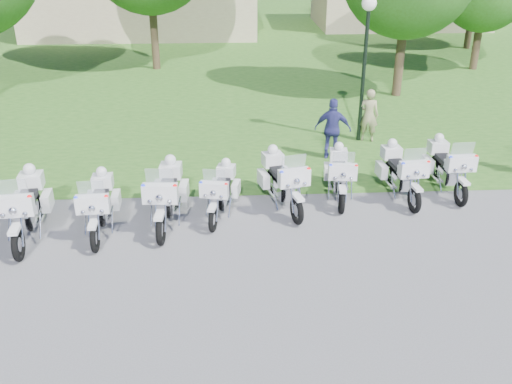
{
  "coord_description": "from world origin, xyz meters",
  "views": [
    {
      "loc": [
        -0.87,
        -10.31,
        6.38
      ],
      "look_at": [
        -0.27,
        1.2,
        0.95
      ],
      "focal_mm": 40.0,
      "sensor_mm": 36.0,
      "label": 1
    }
  ],
  "objects_px": {
    "motorcycle_1": "(100,204)",
    "motorcycle_7": "(447,166)",
    "motorcycle_3": "(221,191)",
    "motorcycle_6": "(401,172)",
    "bystander_a": "(369,116)",
    "motorcycle_4": "(282,180)",
    "motorcycle_0": "(26,206)",
    "bystander_c": "(333,129)",
    "motorcycle_2": "(167,194)",
    "lamp_post": "(367,35)",
    "motorcycle_5": "(340,174)"
  },
  "relations": [
    {
      "from": "motorcycle_1",
      "to": "motorcycle_7",
      "type": "bearing_deg",
      "value": -171.5
    },
    {
      "from": "motorcycle_3",
      "to": "motorcycle_6",
      "type": "xyz_separation_m",
      "value": [
        4.58,
        0.79,
        0.06
      ]
    },
    {
      "from": "motorcycle_6",
      "to": "bystander_a",
      "type": "distance_m",
      "value": 4.1
    },
    {
      "from": "motorcycle_4",
      "to": "motorcycle_6",
      "type": "xyz_separation_m",
      "value": [
        3.07,
        0.42,
        -0.02
      ]
    },
    {
      "from": "motorcycle_4",
      "to": "bystander_a",
      "type": "relative_size",
      "value": 1.4
    },
    {
      "from": "motorcycle_0",
      "to": "motorcycle_7",
      "type": "relative_size",
      "value": 1.08
    },
    {
      "from": "motorcycle_4",
      "to": "motorcycle_7",
      "type": "height_order",
      "value": "motorcycle_4"
    },
    {
      "from": "motorcycle_3",
      "to": "bystander_c",
      "type": "bearing_deg",
      "value": -122.0
    },
    {
      "from": "motorcycle_1",
      "to": "bystander_c",
      "type": "height_order",
      "value": "bystander_c"
    },
    {
      "from": "motorcycle_1",
      "to": "bystander_c",
      "type": "xyz_separation_m",
      "value": [
        6.02,
        4.12,
        0.27
      ]
    },
    {
      "from": "motorcycle_3",
      "to": "motorcycle_6",
      "type": "relative_size",
      "value": 0.9
    },
    {
      "from": "motorcycle_3",
      "to": "motorcycle_4",
      "type": "height_order",
      "value": "motorcycle_4"
    },
    {
      "from": "motorcycle_2",
      "to": "lamp_post",
      "type": "xyz_separation_m",
      "value": [
        5.69,
        5.31,
        2.65
      ]
    },
    {
      "from": "motorcycle_3",
      "to": "motorcycle_1",
      "type": "bearing_deg",
      "value": 25.53
    },
    {
      "from": "motorcycle_2",
      "to": "lamp_post",
      "type": "bearing_deg",
      "value": -133.62
    },
    {
      "from": "motorcycle_3",
      "to": "motorcycle_2",
      "type": "bearing_deg",
      "value": 27.33
    },
    {
      "from": "motorcycle_2",
      "to": "motorcycle_7",
      "type": "bearing_deg",
      "value": -165.27
    },
    {
      "from": "motorcycle_3",
      "to": "motorcycle_4",
      "type": "relative_size",
      "value": 0.89
    },
    {
      "from": "motorcycle_0",
      "to": "bystander_a",
      "type": "bearing_deg",
      "value": -153.31
    },
    {
      "from": "lamp_post",
      "to": "bystander_c",
      "type": "bearing_deg",
      "value": -127.2
    },
    {
      "from": "lamp_post",
      "to": "bystander_a",
      "type": "height_order",
      "value": "lamp_post"
    },
    {
      "from": "motorcycle_1",
      "to": "motorcycle_6",
      "type": "height_order",
      "value": "motorcycle_6"
    },
    {
      "from": "motorcycle_2",
      "to": "motorcycle_5",
      "type": "xyz_separation_m",
      "value": [
        4.26,
        1.15,
        -0.08
      ]
    },
    {
      "from": "motorcycle_2",
      "to": "motorcycle_3",
      "type": "xyz_separation_m",
      "value": [
        1.25,
        0.35,
        -0.1
      ]
    },
    {
      "from": "motorcycle_1",
      "to": "motorcycle_4",
      "type": "relative_size",
      "value": 0.97
    },
    {
      "from": "motorcycle_5",
      "to": "bystander_a",
      "type": "relative_size",
      "value": 1.31
    },
    {
      "from": "motorcycle_2",
      "to": "bystander_c",
      "type": "distance_m",
      "value": 5.91
    },
    {
      "from": "motorcycle_7",
      "to": "bystander_c",
      "type": "height_order",
      "value": "bystander_c"
    },
    {
      "from": "motorcycle_6",
      "to": "lamp_post",
      "type": "bearing_deg",
      "value": -93.62
    },
    {
      "from": "motorcycle_2",
      "to": "motorcycle_4",
      "type": "distance_m",
      "value": 2.85
    },
    {
      "from": "motorcycle_1",
      "to": "bystander_a",
      "type": "xyz_separation_m",
      "value": [
        7.43,
        5.56,
        0.21
      ]
    },
    {
      "from": "motorcycle_0",
      "to": "motorcycle_5",
      "type": "bearing_deg",
      "value": -173.14
    },
    {
      "from": "lamp_post",
      "to": "bystander_a",
      "type": "distance_m",
      "value": 2.52
    },
    {
      "from": "motorcycle_1",
      "to": "motorcycle_7",
      "type": "height_order",
      "value": "motorcycle_7"
    },
    {
      "from": "motorcycle_5",
      "to": "motorcycle_7",
      "type": "height_order",
      "value": "motorcycle_7"
    },
    {
      "from": "motorcycle_0",
      "to": "lamp_post",
      "type": "distance_m",
      "value": 10.82
    },
    {
      "from": "motorcycle_4",
      "to": "motorcycle_6",
      "type": "bearing_deg",
      "value": 173.49
    },
    {
      "from": "motorcycle_6",
      "to": "lamp_post",
      "type": "height_order",
      "value": "lamp_post"
    },
    {
      "from": "motorcycle_0",
      "to": "motorcycle_3",
      "type": "relative_size",
      "value": 1.21
    },
    {
      "from": "motorcycle_2",
      "to": "motorcycle_3",
      "type": "height_order",
      "value": "motorcycle_2"
    },
    {
      "from": "lamp_post",
      "to": "motorcycle_3",
      "type": "bearing_deg",
      "value": -131.81
    },
    {
      "from": "motorcycle_5",
      "to": "bystander_c",
      "type": "bearing_deg",
      "value": -89.29
    },
    {
      "from": "lamp_post",
      "to": "bystander_a",
      "type": "bearing_deg",
      "value": -17.93
    },
    {
      "from": "motorcycle_0",
      "to": "motorcycle_3",
      "type": "bearing_deg",
      "value": -174.83
    },
    {
      "from": "motorcycle_1",
      "to": "motorcycle_5",
      "type": "xyz_separation_m",
      "value": [
        5.75,
        1.48,
        -0.02
      ]
    },
    {
      "from": "motorcycle_3",
      "to": "motorcycle_4",
      "type": "xyz_separation_m",
      "value": [
        1.51,
        0.37,
        0.08
      ]
    },
    {
      "from": "motorcycle_2",
      "to": "bystander_c",
      "type": "xyz_separation_m",
      "value": [
        4.53,
        3.79,
        0.21
      ]
    },
    {
      "from": "motorcycle_2",
      "to": "bystander_a",
      "type": "xyz_separation_m",
      "value": [
        5.94,
        5.23,
        0.15
      ]
    },
    {
      "from": "motorcycle_7",
      "to": "motorcycle_5",
      "type": "bearing_deg",
      "value": 3.59
    },
    {
      "from": "motorcycle_6",
      "to": "motorcycle_5",
      "type": "bearing_deg",
      "value": -6.06
    }
  ]
}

